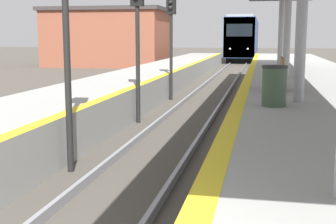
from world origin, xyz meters
TOP-DOWN VIEW (x-y plane):
  - train at (0.00, 50.66)m, footprint 2.85×20.79m
  - signal_near at (-1.31, 5.58)m, footprint 0.36×0.31m
  - signal_mid at (-1.36, 10.68)m, footprint 0.36×0.31m
  - signal_far at (-1.38, 15.77)m, footprint 0.36×0.31m
  - trash_bin at (2.42, 8.00)m, footprint 0.55×0.55m
  - bench at (2.57, 11.20)m, footprint 0.44×1.60m
  - station_building at (-10.75, 36.23)m, footprint 10.04×7.58m

SIDE VIEW (x-z plane):
  - trash_bin at x=2.42m, z-range 1.00..1.89m
  - bench at x=2.57m, z-range 1.02..1.94m
  - train at x=0.00m, z-range 0.04..4.51m
  - station_building at x=-10.75m, z-range 0.01..4.84m
  - signal_near at x=-1.31m, z-range 0.86..5.10m
  - signal_mid at x=-1.36m, z-range 0.86..5.10m
  - signal_far at x=-1.38m, z-range 0.86..5.10m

